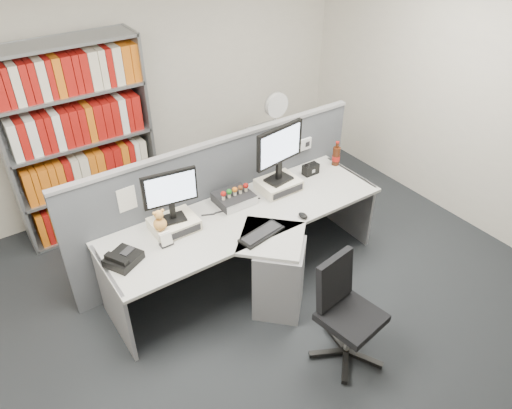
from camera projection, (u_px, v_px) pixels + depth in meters
ground at (299, 328)px, 4.17m from camera, size 5.50×5.50×0.00m
room_shell at (313, 142)px, 3.14m from camera, size 5.04×5.54×2.72m
partition at (221, 198)px, 4.64m from camera, size 3.00×0.08×1.27m
desk at (259, 250)px, 4.31m from camera, size 2.60×1.20×0.72m
monitor_riser_left at (174, 224)px, 4.10m from camera, size 0.38×0.31×0.10m
monitor_riser_right at (279, 185)px, 4.61m from camera, size 0.38×0.31×0.10m
monitor_left at (170, 192)px, 3.91m from camera, size 0.45×0.17×0.46m
monitor_right at (280, 149)px, 4.39m from camera, size 0.54×0.21×0.55m
desktop_pc at (234, 198)px, 4.43m from camera, size 0.33×0.29×0.09m
figurines at (235, 190)px, 4.37m from camera, size 0.29×0.05×0.09m
keyboard at (261, 234)px, 4.05m from camera, size 0.43×0.22×0.03m
mouse at (303, 216)px, 4.26m from camera, size 0.06×0.10×0.04m
desk_phone at (123, 259)px, 3.76m from camera, size 0.32×0.31×0.11m
desk_calendar at (166, 240)px, 3.93m from camera, size 0.10×0.08×0.13m
plush_toy at (160, 221)px, 3.91m from camera, size 0.11×0.11×0.19m
speaker at (311, 169)px, 4.84m from camera, size 0.16×0.09×0.11m
cola_bottle at (336, 156)px, 4.97m from camera, size 0.08×0.08×0.26m
shelving_unit at (80, 144)px, 4.84m from camera, size 1.41×0.40×2.00m
filing_cabinet at (275, 159)px, 5.87m from camera, size 0.45×0.61×0.70m
desk_fan at (276, 108)px, 5.50m from camera, size 0.29×0.17×0.49m
office_chair at (345, 309)px, 3.71m from camera, size 0.58×0.58×0.89m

